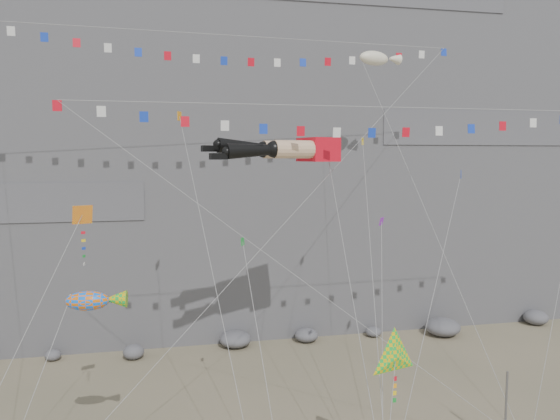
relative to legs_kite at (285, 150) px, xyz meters
name	(u,v)px	position (x,y,z in m)	size (l,w,h in m)	color
cliff	(214,65)	(-1.55, 26.43, 9.11)	(80.00, 28.00, 50.00)	slate
talus_boulders	(235,340)	(-1.55, 11.43, -15.29)	(60.00, 3.00, 1.20)	slate
anchor_pole_right	(506,411)	(10.31, -7.19, -13.77)	(0.12, 0.12, 4.25)	slate
legs_kite	(285,150)	(0.00, 0.00, 0.00)	(8.30, 16.54, 21.90)	red
flag_banner_upper	(237,36)	(-2.09, 5.20, 7.53)	(31.05, 15.35, 29.94)	red
flag_banner_lower	(355,107)	(3.58, -2.00, 2.39)	(31.63, 5.67, 20.97)	red
harlequin_kite	(82,216)	(-11.01, -3.86, -3.26)	(6.66, 7.79, 15.40)	red
fish_windsock	(87,301)	(-10.69, -5.59, -7.07)	(5.74, 5.26, 10.68)	orange
delta_kite	(396,357)	(2.74, -9.88, -9.25)	(3.20, 3.41, 8.32)	yellow
blimp_windsock	(374,59)	(7.91, 5.95, 6.54)	(5.07, 15.70, 26.90)	#F6EDCB
small_kite_a	(181,122)	(-6.05, 0.69, 1.58)	(3.47, 12.60, 21.61)	orange
small_kite_b	(381,225)	(6.00, -0.37, -4.61)	(4.94, 11.56, 16.37)	purple
small_kite_c	(244,247)	(-2.90, -2.42, -5.33)	(1.09, 10.07, 14.39)	#16942E
small_kite_d	(363,147)	(5.58, 1.87, 0.18)	(4.22, 13.93, 21.44)	yellow
small_kite_e	(460,179)	(10.28, -1.98, -1.73)	(9.04, 9.40, 18.80)	#1538BE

